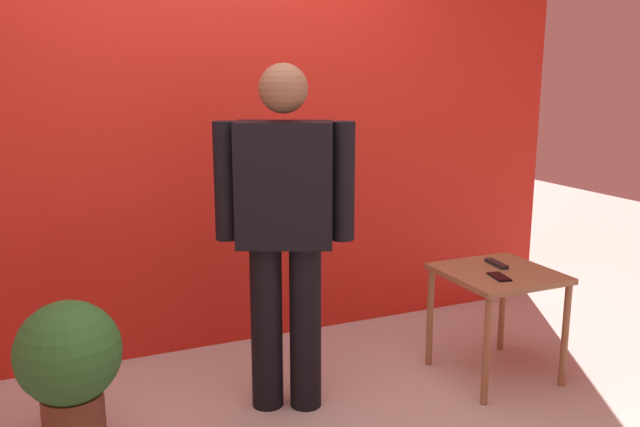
# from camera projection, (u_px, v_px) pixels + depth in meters

# --- Properties ---
(back_wall_red) EXTENTS (4.60, 0.12, 2.97)m
(back_wall_red) POSITION_uv_depth(u_px,v_px,m) (217.00, 95.00, 3.76)
(back_wall_red) COLOR red
(back_wall_red) RESTS_ON ground_plane
(standing_person) EXTENTS (0.64, 0.38, 1.66)m
(standing_person) POSITION_uv_depth(u_px,v_px,m) (285.00, 222.00, 3.08)
(standing_person) COLOR black
(standing_person) RESTS_ON ground_plane
(side_table) EXTENTS (0.56, 0.56, 0.59)m
(side_table) POSITION_uv_depth(u_px,v_px,m) (498.00, 286.00, 3.50)
(side_table) COLOR olive
(side_table) RESTS_ON ground_plane
(cell_phone) EXTENTS (0.10, 0.15, 0.01)m
(cell_phone) POSITION_uv_depth(u_px,v_px,m) (499.00, 277.00, 3.36)
(cell_phone) COLOR black
(cell_phone) RESTS_ON side_table
(tv_remote) EXTENTS (0.06, 0.17, 0.02)m
(tv_remote) POSITION_uv_depth(u_px,v_px,m) (496.00, 264.00, 3.57)
(tv_remote) COLOR black
(tv_remote) RESTS_ON side_table
(potted_plant) EXTENTS (0.44, 0.44, 0.69)m
(potted_plant) POSITION_uv_depth(u_px,v_px,m) (70.00, 366.00, 2.78)
(potted_plant) COLOR brown
(potted_plant) RESTS_ON ground_plane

